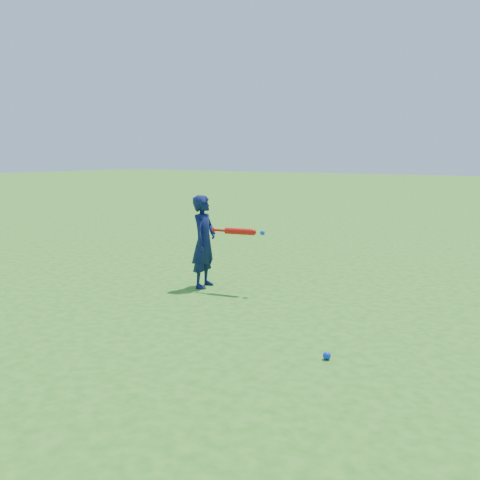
{
  "coord_description": "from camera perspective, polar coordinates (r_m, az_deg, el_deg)",
  "views": [
    {
      "loc": [
        4.02,
        -5.1,
        1.7
      ],
      "look_at": [
        0.49,
        0.43,
        0.65
      ],
      "focal_mm": 40.0,
      "sensor_mm": 36.0,
      "label": 1
    }
  ],
  "objects": [
    {
      "name": "ground",
      "position": [
        6.71,
        -5.52,
        -5.59
      ],
      "size": [
        80.0,
        80.0,
        0.0
      ],
      "primitive_type": "plane",
      "color": "#2C751C",
      "rests_on": "ground"
    },
    {
      "name": "child",
      "position": [
        6.86,
        -3.86,
        -0.17
      ],
      "size": [
        0.37,
        0.48,
        1.19
      ],
      "primitive_type": "imported",
      "rotation": [
        0.0,
        0.0,
        1.77
      ],
      "color": "#0E1541",
      "rests_on": "ground"
    },
    {
      "name": "ground_ball_blue",
      "position": [
        4.63,
        9.24,
        -12.09
      ],
      "size": [
        0.07,
        0.07,
        0.07
      ],
      "primitive_type": "sphere",
      "color": "#0C30CC",
      "rests_on": "ground"
    },
    {
      "name": "bat_swing",
      "position": [
        6.57,
        0.17,
        0.91
      ],
      "size": [
        0.69,
        0.17,
        0.08
      ],
      "rotation": [
        0.0,
        0.0,
        0.18
      ],
      "color": "red",
      "rests_on": "ground"
    }
  ]
}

